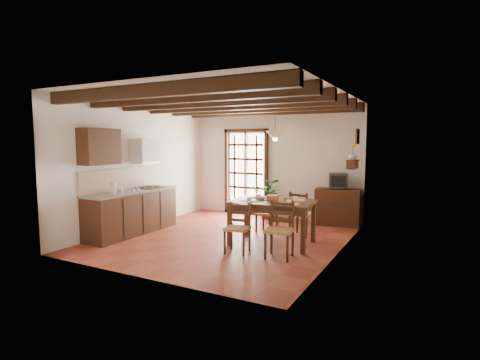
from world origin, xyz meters
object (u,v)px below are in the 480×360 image
Objects in this scene: chair_near_right at (279,240)px; crt_tv at (338,181)px; potted_plant at (268,196)px; kitchen_counter at (132,211)px; chair_near_left at (238,237)px; chair_far_right at (301,222)px; dining_table at (272,206)px; pendant_lamp at (275,135)px; sideboard at (337,207)px; chair_far_left at (266,220)px.

crt_tv is (0.27, 2.92, 0.75)m from chair_near_right.
kitchen_counter is at bearing -124.29° from potted_plant.
chair_far_right reaches higher than chair_near_left.
pendant_lamp is at bearing 84.94° from dining_table.
chair_near_right is at bearing -62.01° from pendant_lamp.
sideboard is (1.03, 3.00, 0.15)m from chair_near_left.
chair_far_right is at bearing -170.44° from chair_far_left.
kitchen_counter is 2.64m from chair_near_left.
potted_plant is (1.90, 2.79, 0.10)m from kitchen_counter.
chair_near_right is 2.94m from sideboard.
dining_table is 1.69× the size of chair_near_right.
dining_table is 0.97m from chair_near_right.
chair_far_right is at bearing 88.74° from chair_near_right.
potted_plant is at bearing 110.69° from dining_table.
crt_tv is at bearing -124.82° from chair_far_left.
kitchen_counter is at bearing 168.23° from chair_near_left.
dining_table is 2.31m from crt_tv.
chair_near_right reaches higher than dining_table.
dining_table is at bearing -64.25° from potted_plant.
sideboard is at bearing 37.68° from kitchen_counter.
dining_table is 2.39m from potted_plant.
crt_tv reaches higher than dining_table.
chair_near_left reaches higher than dining_table.
crt_tv is (0.72, 2.17, 0.32)m from dining_table.
dining_table is 1.92× the size of chair_far_left.
potted_plant is at bearing 55.71° from kitchen_counter.
chair_near_left is at bearing -125.23° from crt_tv.
kitchen_counter is 2.86m from chair_far_left.
pendant_lamp is at bearing 111.56° from chair_near_right.
chair_far_left is at bearing 114.70° from chair_near_right.
chair_far_right is 1.61m from crt_tv.
chair_near_left is (2.63, -0.17, -0.20)m from kitchen_counter.
kitchen_counter is 4.60× the size of crt_tv.
dining_table is at bearing 125.76° from chair_far_left.
chair_near_right is 1.94× the size of crt_tv.
sideboard is at bearing 70.92° from pendant_lamp.
kitchen_counter is 4.65m from crt_tv.
kitchen_counter is 2.66× the size of pendant_lamp.
pendant_lamp is (-0.72, -2.08, 1.65)m from sideboard.
sideboard is 1.19× the size of pendant_lamp.
crt_tv is (1.17, 1.43, 0.78)m from chair_far_left.
chair_near_left is at bearing -116.04° from dining_table.
chair_far_left is 0.99× the size of pendant_lamp.
potted_plant reaches higher than crt_tv.
chair_near_left is 1.03× the size of pendant_lamp.
crt_tv is 2.43m from pendant_lamp.
potted_plant is at bearing 95.66° from chair_near_left.
chair_far_left is (-0.90, 1.49, -0.03)m from chair_near_right.
crt_tv reaches higher than chair_far_left.
crt_tv reaches higher than chair_near_right.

